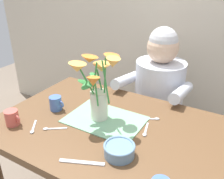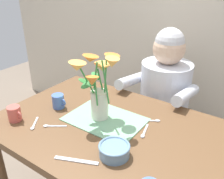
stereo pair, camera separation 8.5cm
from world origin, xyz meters
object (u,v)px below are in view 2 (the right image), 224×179
(flower_vase, at_px, (98,85))
(dinner_knife, at_px, (76,160))
(ceramic_bowl, at_px, (114,150))
(tea_cup, at_px, (58,101))
(ceramic_mug, at_px, (15,114))
(seated_person, at_px, (163,108))

(flower_vase, distance_m, dinner_knife, 0.39)
(ceramic_bowl, height_order, tea_cup, tea_cup)
(ceramic_mug, bearing_deg, tea_cup, 68.83)
(ceramic_mug, distance_m, tea_cup, 0.24)
(tea_cup, bearing_deg, seated_person, 58.93)
(dinner_knife, height_order, tea_cup, tea_cup)
(seated_person, bearing_deg, dinner_knife, -86.22)
(dinner_knife, distance_m, ceramic_mug, 0.48)
(ceramic_bowl, xyz_separation_m, dinner_knife, (-0.11, -0.12, -0.03))
(flower_vase, distance_m, ceramic_mug, 0.47)
(ceramic_mug, bearing_deg, flower_vase, 37.01)
(flower_vase, distance_m, ceramic_bowl, 0.35)
(seated_person, xyz_separation_m, dinner_knife, (0.00, -0.90, 0.18))
(seated_person, distance_m, dinner_knife, 0.92)
(ceramic_mug, bearing_deg, seated_person, 61.39)
(ceramic_bowl, xyz_separation_m, ceramic_mug, (-0.58, -0.07, 0.01))
(seated_person, distance_m, ceramic_bowl, 0.82)
(ceramic_mug, xyz_separation_m, tea_cup, (0.09, 0.23, 0.00))
(ceramic_bowl, height_order, ceramic_mug, ceramic_mug)
(ceramic_mug, bearing_deg, ceramic_bowl, 6.74)
(ceramic_mug, bearing_deg, dinner_knife, -5.87)
(seated_person, distance_m, flower_vase, 0.71)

